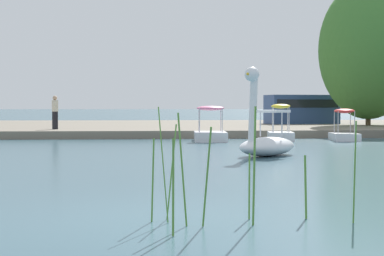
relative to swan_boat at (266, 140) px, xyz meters
name	(u,v)px	position (x,y,z in m)	size (l,w,h in m)	color
ground_plane	(158,218)	(-3.53, -10.49, -0.50)	(405.27, 405.27, 0.00)	#385966
shore_bank_far	(147,127)	(-3.53, 20.05, -0.32)	(110.03, 19.96, 0.37)	slate
swan_boat	(266,140)	(0.00, 0.00, 0.00)	(2.55, 2.57, 2.70)	white
pedal_boat_pink	(210,131)	(-0.88, 8.13, -0.07)	(1.48, 2.25, 1.52)	white
pedal_boat_yellow	(281,131)	(2.20, 8.14, -0.10)	(1.29, 1.90, 1.61)	white
pedal_boat_red	(344,131)	(5.04, 8.18, -0.08)	(1.25, 1.89, 1.40)	white
tree_willow_near_path	(369,50)	(9.36, 17.33, 4.27)	(6.10, 5.51, 8.47)	brown
person_on_path	(55,112)	(-8.08, 12.46, 0.73)	(0.32, 0.32, 1.64)	black
parked_van	(302,108)	(6.20, 20.58, 0.85)	(4.67, 2.63, 1.81)	navy
reed_clump_foreground	(272,175)	(-2.03, -11.04, 0.15)	(3.70, 1.58, 1.56)	#4C7F33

